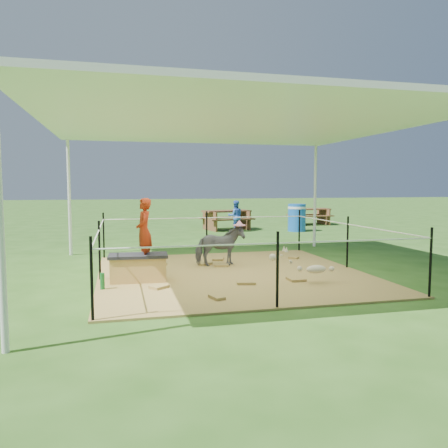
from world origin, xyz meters
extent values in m
plane|color=#2D5919|center=(0.00, 0.00, 0.00)|extent=(90.00, 90.00, 0.00)
cube|color=brown|center=(0.00, 0.00, 0.01)|extent=(4.60, 4.60, 0.03)
cylinder|color=silver|center=(-3.00, 3.00, 1.30)|extent=(0.07, 0.07, 2.60)
cylinder|color=silver|center=(3.00, 3.00, 1.30)|extent=(0.07, 0.07, 2.60)
cylinder|color=silver|center=(-3.00, -3.00, 1.30)|extent=(0.07, 0.07, 2.60)
cube|color=white|center=(0.00, 0.00, 2.64)|extent=(6.30, 6.30, 0.08)
cube|color=white|center=(0.00, 0.00, 2.79)|extent=(3.30, 3.30, 0.22)
cylinder|color=black|center=(-2.25, 2.25, 0.50)|extent=(0.04, 0.04, 1.00)
cylinder|color=black|center=(0.00, 2.25, 0.50)|extent=(0.04, 0.04, 1.00)
cylinder|color=black|center=(2.25, 2.25, 0.50)|extent=(0.04, 0.04, 1.00)
cylinder|color=black|center=(-2.25, 0.00, 0.50)|extent=(0.04, 0.04, 1.00)
cylinder|color=black|center=(2.25, 0.00, 0.50)|extent=(0.04, 0.04, 1.00)
cylinder|color=black|center=(-2.25, -2.25, 0.50)|extent=(0.04, 0.04, 1.00)
cylinder|color=black|center=(0.00, -2.25, 0.50)|extent=(0.04, 0.04, 1.00)
cylinder|color=black|center=(2.25, -2.25, 0.50)|extent=(0.04, 0.04, 1.00)
cylinder|color=white|center=(0.00, 2.25, 0.85)|extent=(4.50, 0.02, 0.02)
cylinder|color=white|center=(0.00, -2.25, 0.85)|extent=(4.50, 0.02, 0.02)
cylinder|color=white|center=(2.25, 0.00, 0.85)|extent=(0.02, 4.50, 0.02)
cylinder|color=white|center=(-2.25, 0.00, 0.85)|extent=(0.02, 4.50, 0.02)
cube|color=#B78442|center=(-1.64, -0.27, 0.23)|extent=(0.90, 0.49, 0.39)
cube|color=black|center=(-1.64, -0.27, 0.44)|extent=(0.96, 0.54, 0.05)
imported|color=#AD2A10|center=(-1.54, -0.27, 0.95)|extent=(0.27, 0.40, 1.05)
cylinder|color=#166526|center=(-2.19, -0.72, 0.15)|extent=(0.07, 0.07, 0.24)
imported|color=#4E4F54|center=(-0.05, 0.73, 0.42)|extent=(0.93, 0.45, 0.77)
cylinder|color=pink|center=(-0.05, 0.73, 0.86)|extent=(0.24, 0.24, 0.11)
cylinder|color=blue|center=(4.07, 6.65, 0.47)|extent=(0.71, 0.71, 0.94)
cube|color=#502F1B|center=(1.83, 7.74, 0.35)|extent=(1.88, 1.53, 0.70)
cube|color=#52331C|center=(5.62, 8.95, 0.33)|extent=(1.59, 1.15, 0.66)
imported|color=blue|center=(1.97, 7.01, 0.54)|extent=(0.52, 0.41, 1.07)
camera|label=1|loc=(-1.94, -7.37, 1.57)|focal=35.00mm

